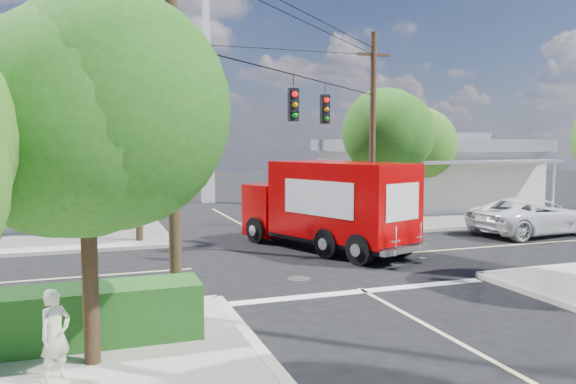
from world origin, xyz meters
name	(u,v)px	position (x,y,z in m)	size (l,w,h in m)	color
ground	(307,260)	(0.00, 0.00, 0.00)	(120.00, 120.00, 0.00)	black
sidewalk_ne	(412,210)	(10.88, 10.88, 0.07)	(14.12, 14.12, 0.14)	gray
sidewalk_nw	(4,229)	(-10.88, 10.88, 0.07)	(14.12, 14.12, 0.14)	gray
road_markings	(324,269)	(0.00, -1.47, 0.01)	(32.00, 32.00, 0.01)	beige
building_ne	(426,171)	(12.50, 11.97, 2.32)	(11.80, 10.20, 4.50)	silver
radio_tower	(207,119)	(0.50, 20.00, 5.64)	(0.80, 0.80, 17.00)	silver
tree_sw_front	(86,125)	(-6.99, -7.54, 4.33)	(3.88, 3.78, 6.03)	#422D1C
tree_ne_front	(394,128)	(7.21, 6.76, 4.77)	(4.21, 4.14, 6.66)	#422D1C
tree_ne_back	(415,140)	(9.81, 8.96, 4.19)	(3.77, 3.66, 5.82)	#422D1C
palm_nw_front	(76,119)	(-7.50, 7.50, 5.04)	(3.01, 3.08, 5.59)	#422D1C
palm_nw_back	(28,128)	(-9.50, 9.00, 4.67)	(3.01, 3.08, 5.19)	#422D1C
utility_poles	(250,125)	(-1.58, 1.60, 4.67)	(12.00, 10.68, 9.00)	#473321
picket_fence	(50,308)	(-7.80, -5.60, 0.68)	(5.94, 0.06, 1.00)	silver
hedge_sw	(36,320)	(-8.00, -6.40, 0.69)	(6.20, 1.20, 1.10)	#1D4A19
vending_boxes	(386,212)	(6.50, 6.20, 0.69)	(1.90, 0.50, 1.10)	#9D1511
delivery_truck	(327,205)	(1.40, 1.52, 1.69)	(4.95, 7.98, 3.34)	black
parked_car	(533,216)	(11.40, 1.82, 0.82)	(2.72, 5.89, 1.64)	silver
pedestrian	(55,335)	(-7.56, -8.12, 0.90)	(0.56, 0.37, 1.53)	beige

